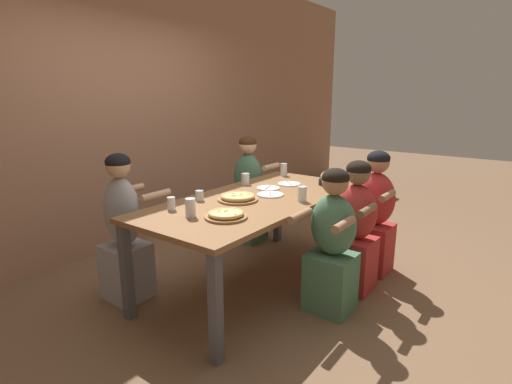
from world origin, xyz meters
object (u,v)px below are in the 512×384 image
(drinking_glass_b, at_px, (190,209))
(drinking_glass_e, at_px, (284,170))
(diner_far_right, at_px, (248,194))
(diner_far_left, at_px, (124,234))
(drinking_glass_c, at_px, (171,204))
(drinking_glass_d, at_px, (302,195))
(drinking_glass_a, at_px, (245,179))
(diner_near_right, at_px, (374,217))
(diner_near_center, at_px, (332,247))
(skillet_bowl, at_px, (332,179))
(pizza_board_main, at_px, (226,215))
(empty_plate_c, at_px, (268,188))
(cocktail_glass_blue, at_px, (200,196))
(pizza_board_second, at_px, (238,198))
(empty_plate_b, at_px, (289,184))
(diner_near_midright, at_px, (355,232))
(empty_plate_a, at_px, (270,195))

(drinking_glass_b, xyz_separation_m, drinking_glass_e, (1.63, 0.25, 0.00))
(diner_far_right, xyz_separation_m, diner_far_left, (-1.65, 0.00, 0.00))
(diner_far_right, bearing_deg, drinking_glass_c, -74.36)
(drinking_glass_d, xyz_separation_m, diner_far_right, (0.70, 1.10, -0.30))
(drinking_glass_b, bearing_deg, drinking_glass_c, 81.79)
(drinking_glass_c, height_order, diner_far_left, diner_far_left)
(drinking_glass_b, xyz_separation_m, drinking_glass_c, (0.03, 0.24, -0.01))
(drinking_glass_a, height_order, diner_near_right, diner_near_right)
(diner_near_center, bearing_deg, skillet_bowl, -63.32)
(pizza_board_main, bearing_deg, diner_far_right, 32.08)
(drinking_glass_a, relative_size, diner_far_left, 0.09)
(diner_near_right, bearing_deg, diner_far_right, 2.00)
(drinking_glass_c, xyz_separation_m, diner_far_left, (-0.14, 0.42, -0.29))
(drinking_glass_b, height_order, diner_far_left, diner_far_left)
(pizza_board_main, xyz_separation_m, drinking_glass_b, (-0.13, 0.22, 0.03))
(empty_plate_c, distance_m, cocktail_glass_blue, 0.72)
(diner_far_left, bearing_deg, drinking_glass_e, 76.73)
(pizza_board_second, height_order, skillet_bowl, skillet_bowl)
(empty_plate_b, height_order, cocktail_glass_blue, cocktail_glass_blue)
(diner_near_midright, bearing_deg, drinking_glass_a, 4.26)
(drinking_glass_b, bearing_deg, drinking_glass_a, 17.12)
(skillet_bowl, height_order, drinking_glass_a, skillet_bowl)
(cocktail_glass_blue, xyz_separation_m, diner_near_center, (0.35, -1.04, -0.31))
(diner_near_midright, bearing_deg, drinking_glass_e, -25.60)
(diner_far_right, bearing_deg, skillet_bowl, -0.03)
(pizza_board_main, xyz_separation_m, empty_plate_c, (0.91, 0.27, -0.02))
(diner_near_center, bearing_deg, drinking_glass_e, -41.74)
(skillet_bowl, distance_m, drinking_glass_c, 1.62)
(cocktail_glass_blue, bearing_deg, empty_plate_b, -16.62)
(skillet_bowl, bearing_deg, diner_far_right, 89.97)
(pizza_board_second, bearing_deg, diner_near_center, -78.29)
(drinking_glass_a, distance_m, diner_near_right, 1.27)
(empty_plate_b, xyz_separation_m, diner_far_left, (-1.41, 0.69, -0.25))
(skillet_bowl, xyz_separation_m, drinking_glass_d, (-0.70, -0.07, -0.01))
(drinking_glass_a, height_order, diner_near_midright, diner_near_midright)
(pizza_board_main, height_order, empty_plate_a, pizza_board_main)
(drinking_glass_a, bearing_deg, diner_near_midright, -85.74)
(pizza_board_second, bearing_deg, skillet_bowl, -20.56)
(drinking_glass_c, relative_size, drinking_glass_d, 0.81)
(cocktail_glass_blue, distance_m, diner_far_right, 1.28)
(pizza_board_second, relative_size, drinking_glass_b, 2.44)
(diner_near_right, bearing_deg, skillet_bowl, 6.96)
(drinking_glass_e, bearing_deg, skillet_bowl, -98.56)
(diner_far_right, bearing_deg, empty_plate_b, -19.11)
(skillet_bowl, height_order, drinking_glass_c, skillet_bowl)
(skillet_bowl, xyz_separation_m, empty_plate_b, (-0.24, 0.34, -0.06))
(empty_plate_a, distance_m, drinking_glass_c, 0.89)
(diner_near_right, bearing_deg, diner_near_midright, 90.00)
(empty_plate_c, relative_size, drinking_glass_d, 1.71)
(pizza_board_main, height_order, diner_far_right, diner_far_right)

